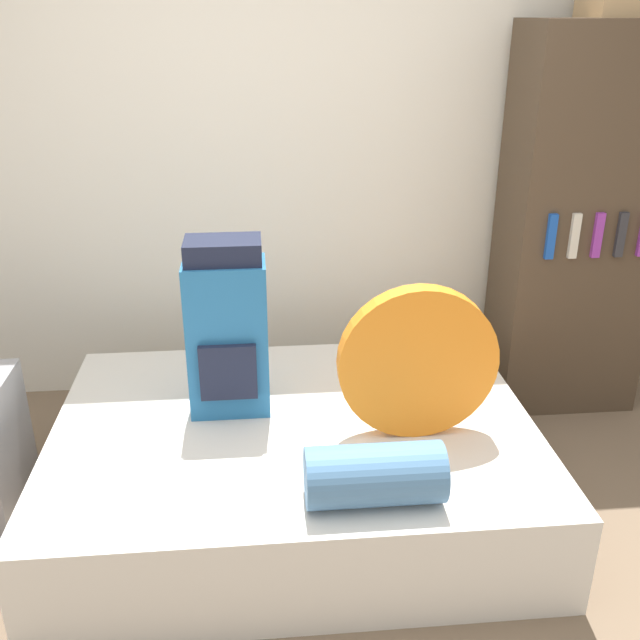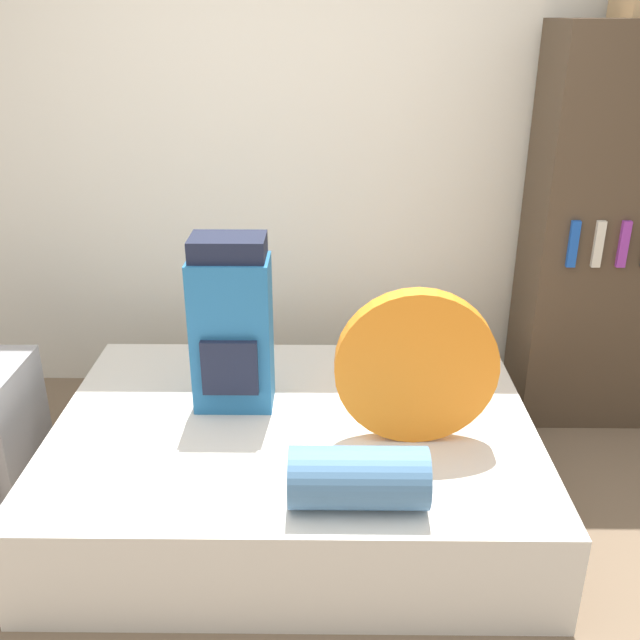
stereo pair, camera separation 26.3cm
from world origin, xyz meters
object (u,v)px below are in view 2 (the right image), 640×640
(bookshelf, at_px, (605,234))
(sleeping_roll, at_px, (358,478))
(tent_bag, at_px, (416,367))
(backpack, at_px, (232,326))

(bookshelf, bearing_deg, sleeping_roll, -132.34)
(tent_bag, bearing_deg, bookshelf, 43.01)
(sleeping_roll, height_order, bookshelf, bookshelf)
(tent_bag, bearing_deg, backpack, 160.20)
(sleeping_roll, relative_size, bookshelf, 0.24)
(sleeping_roll, bearing_deg, bookshelf, 47.66)
(backpack, distance_m, sleeping_roll, 0.88)
(backpack, relative_size, sleeping_roll, 1.57)
(tent_bag, distance_m, bookshelf, 1.40)
(backpack, bearing_deg, tent_bag, -19.80)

